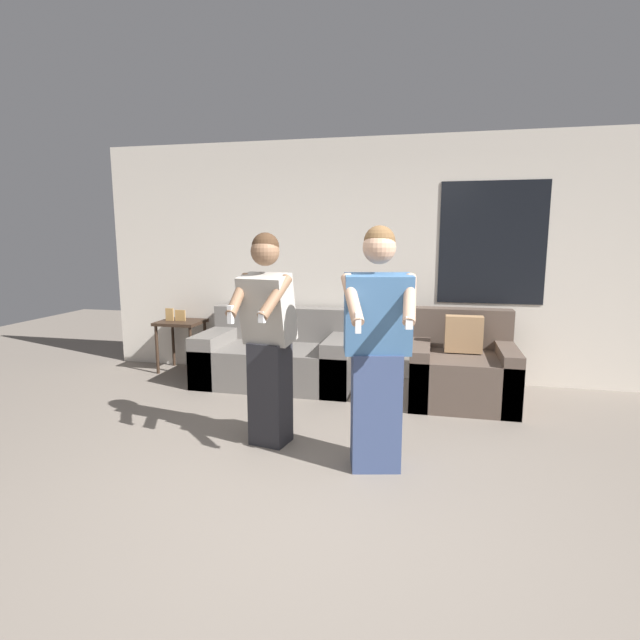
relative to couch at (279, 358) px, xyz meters
The scene contains 7 objects.
ground_plane 2.72m from the couch, 68.35° to the right, with size 14.00×14.00×0.00m, color slate.
wall_back 1.56m from the couch, 26.32° to the left, with size 6.57×0.07×2.70m.
couch is the anchor object (origin of this frame).
armchair 1.97m from the couch, ahead, with size 1.00×0.93×0.88m.
side_table 1.34m from the couch, behind, with size 0.52×0.46×0.77m.
person_left 1.77m from the couch, 75.23° to the right, with size 0.44×0.54×1.65m.
person_right 2.34m from the couch, 55.25° to the right, with size 0.51×0.54×1.69m.
Camera 1 is at (0.65, -2.67, 1.62)m, focal length 28.00 mm.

